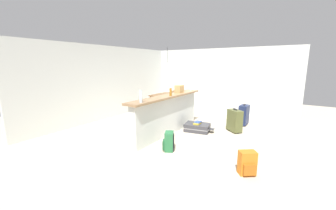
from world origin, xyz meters
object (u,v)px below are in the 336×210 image
backpack_orange (247,163)px  suitcase_upright_olive (235,120)px  pendant_lamp (167,65)px  dining_chair_near_partition (175,102)px  bottle_white (191,86)px  suitcase_flat_charcoal (197,127)px  bottle_amber (171,92)px  bottle_clear (141,96)px  suitcase_upright_navy (244,115)px  backpack_green (169,142)px  grocery_bag (179,89)px  book_stack (197,123)px  dining_table (165,97)px

backpack_orange → suitcase_upright_olive: bearing=21.0°
pendant_lamp → dining_chair_near_partition: bearing=-109.6°
bottle_white → dining_chair_near_partition: (0.66, 0.97, -0.70)m
suitcase_flat_charcoal → bottle_amber: bearing=143.4°
bottle_clear → suitcase_upright_olive: size_ratio=0.41×
bottle_clear → backpack_orange: bottle_clear is taller
suitcase_upright_navy → backpack_green: suitcase_upright_navy is taller
bottle_white → suitcase_upright_navy: 1.90m
bottle_clear → suitcase_upright_olive: 2.89m
backpack_green → pendant_lamp: bearing=34.0°
grocery_bag → suitcase_flat_charcoal: grocery_bag is taller
suitcase_upright_navy → suitcase_upright_olive: (-0.84, 0.05, 0.00)m
backpack_green → dining_chair_near_partition: bearing=28.9°
bottle_clear → pendant_lamp: pendant_lamp is taller
grocery_bag → suitcase_flat_charcoal: (0.01, -0.60, -1.07)m
book_stack → grocery_bag: bearing=90.3°
bottle_clear → pendant_lamp: size_ratio=0.37×
grocery_bag → dining_chair_near_partition: grocery_bag is taller
bottle_white → backpack_green: bearing=-164.6°
bottle_white → suitcase_upright_navy: bottle_white is taller
bottle_white → suitcase_upright_navy: (0.76, -1.50, -0.88)m
bottle_amber → suitcase_flat_charcoal: (0.66, -0.49, -1.06)m
dining_table → book_stack: size_ratio=3.88×
bottle_white → backpack_orange: size_ratio=0.70×
suitcase_flat_charcoal → backpack_orange: size_ratio=2.09×
pendant_lamp → suitcase_upright_navy: 3.30m
backpack_orange → suitcase_upright_olive: (2.21, 0.85, 0.13)m
bottle_white → suitcase_upright_olive: bearing=-93.2°
bottle_clear → bottle_amber: size_ratio=1.38×
suitcase_upright_olive → backpack_orange: bearing=-159.0°
backpack_orange → book_stack: backpack_orange is taller
bottle_clear → backpack_green: (0.28, -0.54, -1.00)m
backpack_orange → book_stack: (1.67, 1.74, 0.05)m
bottle_clear → pendant_lamp: (3.28, 1.48, 0.67)m
grocery_bag → book_stack: (0.00, -0.61, -0.93)m
bottle_clear → suitcase_upright_olive: bottle_clear is taller
bottle_clear → suitcase_flat_charcoal: (1.85, -0.50, -1.10)m
suitcase_upright_navy → book_stack: size_ratio=2.36×
book_stack → bottle_white: bearing=41.8°
suitcase_upright_olive → book_stack: bearing=121.4°
bottle_clear → book_stack: size_ratio=0.97×
dining_table → suitcase_upright_olive: bearing=-106.0°
suitcase_flat_charcoal → book_stack: 0.14m
bottle_amber → backpack_orange: size_ratio=0.48×
suitcase_flat_charcoal → dining_chair_near_partition: bearing=50.1°
bottle_white → suitcase_upright_olive: bottle_white is taller
backpack_green → book_stack: 1.56m
bottle_clear → dining_chair_near_partition: size_ratio=0.30×
pendant_lamp → suitcase_flat_charcoal: size_ratio=0.85×
pendant_lamp → book_stack: (-1.44, -1.98, -1.62)m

